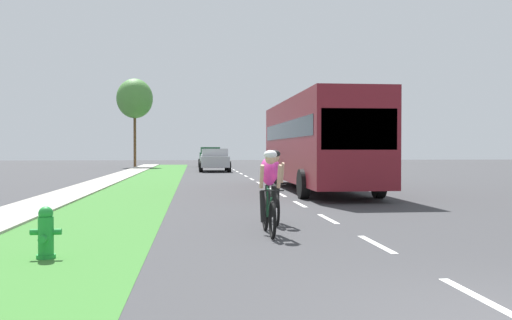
{
  "coord_description": "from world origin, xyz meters",
  "views": [
    {
      "loc": [
        -3.04,
        -4.55,
        1.59
      ],
      "look_at": [
        -0.69,
        17.22,
        1.19
      ],
      "focal_mm": 40.11,
      "sensor_mm": 36.0,
      "label": 1
    }
  ],
  "objects_px": {
    "cyclist_lead": "(269,191)",
    "pickup_silver": "(214,160)",
    "fire_hydrant_green": "(46,233)",
    "bus_maroon": "(317,139)",
    "street_tree_far": "(135,99)",
    "suv_dark_green": "(210,156)",
    "cyclist_trailing": "(273,186)"
  },
  "relations": [
    {
      "from": "cyclist_lead",
      "to": "fire_hydrant_green",
      "type": "bearing_deg",
      "value": -151.14
    },
    {
      "from": "fire_hydrant_green",
      "to": "suv_dark_green",
      "type": "relative_size",
      "value": 0.16
    },
    {
      "from": "cyclist_lead",
      "to": "bus_maroon",
      "type": "distance_m",
      "value": 11.84
    },
    {
      "from": "cyclist_lead",
      "to": "pickup_silver",
      "type": "xyz_separation_m",
      "value": [
        0.05,
        30.73,
        0.02
      ]
    },
    {
      "from": "cyclist_lead",
      "to": "cyclist_trailing",
      "type": "height_order",
      "value": "same"
    },
    {
      "from": "cyclist_lead",
      "to": "street_tree_far",
      "type": "distance_m",
      "value": 42.45
    },
    {
      "from": "fire_hydrant_green",
      "to": "bus_maroon",
      "type": "xyz_separation_m",
      "value": [
        6.88,
        13.24,
        1.61
      ]
    },
    {
      "from": "fire_hydrant_green",
      "to": "pickup_silver",
      "type": "height_order",
      "value": "pickup_silver"
    },
    {
      "from": "fire_hydrant_green",
      "to": "cyclist_lead",
      "type": "xyz_separation_m",
      "value": [
        3.53,
        1.95,
        0.44
      ]
    },
    {
      "from": "suv_dark_green",
      "to": "bus_maroon",
      "type": "bearing_deg",
      "value": -83.8
    },
    {
      "from": "cyclist_lead",
      "to": "suv_dark_green",
      "type": "relative_size",
      "value": 0.37
    },
    {
      "from": "cyclist_trailing",
      "to": "street_tree_far",
      "type": "distance_m",
      "value": 40.9
    },
    {
      "from": "cyclist_lead",
      "to": "street_tree_far",
      "type": "xyz_separation_m",
      "value": [
        -6.7,
        41.58,
        5.31
      ]
    },
    {
      "from": "cyclist_lead",
      "to": "pickup_silver",
      "type": "height_order",
      "value": "pickup_silver"
    },
    {
      "from": "fire_hydrant_green",
      "to": "cyclist_lead",
      "type": "relative_size",
      "value": 0.44
    },
    {
      "from": "suv_dark_green",
      "to": "pickup_silver",
      "type": "bearing_deg",
      "value": -89.97
    },
    {
      "from": "fire_hydrant_green",
      "to": "cyclist_trailing",
      "type": "distance_m",
      "value": 5.27
    },
    {
      "from": "cyclist_lead",
      "to": "bus_maroon",
      "type": "relative_size",
      "value": 0.15
    },
    {
      "from": "cyclist_trailing",
      "to": "bus_maroon",
      "type": "distance_m",
      "value": 10.19
    },
    {
      "from": "pickup_silver",
      "to": "street_tree_far",
      "type": "relative_size",
      "value": 0.64
    },
    {
      "from": "bus_maroon",
      "to": "cyclist_lead",
      "type": "bearing_deg",
      "value": -106.51
    },
    {
      "from": "cyclist_lead",
      "to": "street_tree_far",
      "type": "height_order",
      "value": "street_tree_far"
    },
    {
      "from": "cyclist_trailing",
      "to": "suv_dark_green",
      "type": "distance_m",
      "value": 40.11
    },
    {
      "from": "fire_hydrant_green",
      "to": "cyclist_trailing",
      "type": "xyz_separation_m",
      "value": [
        3.84,
        3.58,
        0.44
      ]
    },
    {
      "from": "fire_hydrant_green",
      "to": "bus_maroon",
      "type": "relative_size",
      "value": 0.07
    },
    {
      "from": "cyclist_lead",
      "to": "bus_maroon",
      "type": "xyz_separation_m",
      "value": [
        3.35,
        11.29,
        1.17
      ]
    },
    {
      "from": "pickup_silver",
      "to": "cyclist_lead",
      "type": "bearing_deg",
      "value": -90.09
    },
    {
      "from": "bus_maroon",
      "to": "suv_dark_green",
      "type": "bearing_deg",
      "value": 96.2
    },
    {
      "from": "fire_hydrant_green",
      "to": "bus_maroon",
      "type": "height_order",
      "value": "bus_maroon"
    },
    {
      "from": "cyclist_trailing",
      "to": "street_tree_far",
      "type": "height_order",
      "value": "street_tree_far"
    },
    {
      "from": "bus_maroon",
      "to": "street_tree_far",
      "type": "bearing_deg",
      "value": 108.35
    },
    {
      "from": "bus_maroon",
      "to": "pickup_silver",
      "type": "relative_size",
      "value": 2.27
    }
  ]
}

